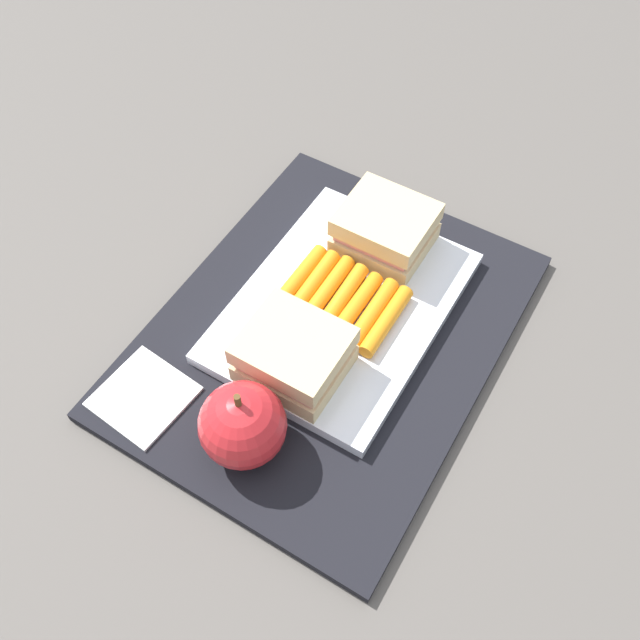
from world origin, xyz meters
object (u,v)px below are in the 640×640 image
at_px(sandwich_half_right, 294,354).
at_px(apple, 238,423).
at_px(carrot_sticks_bundle, 342,299).
at_px(sandwich_half_left, 385,229).
at_px(paper_napkin, 143,396).
at_px(food_tray, 342,307).

height_order(sandwich_half_right, apple, apple).
height_order(sandwich_half_right, carrot_sticks_bundle, sandwich_half_right).
distance_m(sandwich_half_left, paper_napkin, 0.26).
xyz_separation_m(sandwich_half_left, carrot_sticks_bundle, (0.08, 0.00, -0.02)).
distance_m(sandwich_half_left, apple, 0.23).
distance_m(sandwich_half_left, carrot_sticks_bundle, 0.08).
bearing_deg(sandwich_half_right, paper_napkin, -49.59).
xyz_separation_m(sandwich_half_right, apple, (0.07, -0.00, -0.00)).
relative_size(food_tray, apple, 2.92).
height_order(food_tray, sandwich_half_right, sandwich_half_right).
relative_size(food_tray, sandwich_half_right, 2.88).
distance_m(sandwich_half_right, apple, 0.07).
bearing_deg(apple, food_tray, 178.50).
height_order(sandwich_half_left, sandwich_half_right, same).
bearing_deg(carrot_sticks_bundle, sandwich_half_left, -179.98).
relative_size(sandwich_half_right, apple, 1.01).
bearing_deg(paper_napkin, food_tray, 148.95).
xyz_separation_m(food_tray, sandwich_half_left, (-0.08, 0.00, 0.03)).
height_order(carrot_sticks_bundle, paper_napkin, carrot_sticks_bundle).
bearing_deg(paper_napkin, sandwich_half_left, 157.97).
bearing_deg(paper_napkin, sandwich_half_right, 130.41).
bearing_deg(paper_napkin, apple, 95.56).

